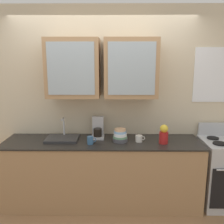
# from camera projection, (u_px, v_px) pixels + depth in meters

# --- Properties ---
(ground_plane) EXTENTS (10.00, 10.00, 0.00)m
(ground_plane) POSITION_uv_depth(u_px,v_px,m) (103.00, 202.00, 3.40)
(ground_plane) COLOR #936B47
(back_wall_unit) EXTENTS (5.08, 0.48, 2.64)m
(back_wall_unit) POSITION_uv_depth(u_px,v_px,m) (103.00, 96.00, 3.42)
(back_wall_unit) COLOR beige
(back_wall_unit) RESTS_ON ground_plane
(counter) EXTENTS (2.58, 0.65, 0.88)m
(counter) POSITION_uv_depth(u_px,v_px,m) (102.00, 172.00, 3.31)
(counter) COLOR #A87F56
(counter) RESTS_ON ground_plane
(stove_range) EXTENTS (0.59, 0.63, 1.06)m
(stove_range) POSITION_uv_depth(u_px,v_px,m) (223.00, 172.00, 3.29)
(stove_range) COLOR silver
(stove_range) RESTS_ON ground_plane
(sink_faucet) EXTENTS (0.42, 0.32, 0.27)m
(sink_faucet) POSITION_uv_depth(u_px,v_px,m) (62.00, 138.00, 3.28)
(sink_faucet) COLOR #2D2D30
(sink_faucet) RESTS_ON counter
(bowl_stack) EXTENTS (0.19, 0.19, 0.17)m
(bowl_stack) POSITION_uv_depth(u_px,v_px,m) (120.00, 136.00, 3.20)
(bowl_stack) COLOR #4C4C54
(bowl_stack) RESTS_ON counter
(vase) EXTENTS (0.11, 0.11, 0.24)m
(vase) POSITION_uv_depth(u_px,v_px,m) (164.00, 134.00, 3.11)
(vase) COLOR #B21E1E
(vase) RESTS_ON counter
(cup_near_sink) EXTENTS (0.12, 0.08, 0.10)m
(cup_near_sink) POSITION_uv_depth(u_px,v_px,m) (90.00, 140.00, 3.10)
(cup_near_sink) COLOR #38608C
(cup_near_sink) RESTS_ON counter
(cup_near_bowls) EXTENTS (0.12, 0.09, 0.09)m
(cup_near_bowls) POSITION_uv_depth(u_px,v_px,m) (139.00, 138.00, 3.19)
(cup_near_bowls) COLOR silver
(cup_near_bowls) RESTS_ON counter
(coffee_maker) EXTENTS (0.17, 0.20, 0.29)m
(coffee_maker) POSITION_uv_depth(u_px,v_px,m) (98.00, 130.00, 3.35)
(coffee_maker) COLOR #B7B7BC
(coffee_maker) RESTS_ON counter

